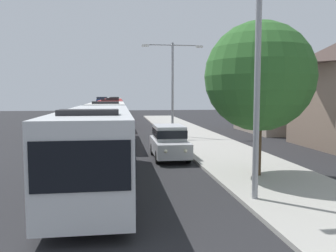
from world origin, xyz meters
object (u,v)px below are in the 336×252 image
(bus_lead, at_px, (97,144))
(white_suv, at_px, (169,141))
(box_truck_oncoming, at_px, (102,103))
(streetlamp_mid, at_px, (173,79))
(streetlamp_near, at_px, (258,59))
(bus_rear, at_px, (114,105))
(bus_fourth_in_line, at_px, (113,108))
(bus_tail_end, at_px, (115,104))
(bus_second_in_line, at_px, (107,121))
(bus_middle, at_px, (111,113))
(roadside_tree, at_px, (259,77))

(bus_lead, bearing_deg, white_suv, 56.80)
(box_truck_oncoming, height_order, streetlamp_mid, streetlamp_mid)
(streetlamp_near, bearing_deg, bus_rear, 95.57)
(bus_fourth_in_line, relative_size, bus_rear, 1.12)
(bus_lead, xyz_separation_m, streetlamp_near, (5.40, -2.96, 3.12))
(bus_rear, relative_size, white_suv, 2.32)
(bus_tail_end, height_order, box_truck_oncoming, bus_tail_end)
(box_truck_oncoming, bearing_deg, bus_fourth_in_line, -84.69)
(bus_rear, bearing_deg, streetlamp_near, -84.43)
(bus_fourth_in_line, xyz_separation_m, streetlamp_mid, (5.40, -23.22, 3.25))
(bus_lead, relative_size, streetlamp_mid, 1.52)
(bus_rear, xyz_separation_m, streetlamp_near, (5.40, -55.31, 3.12))
(bus_second_in_line, bearing_deg, streetlamp_near, -71.13)
(bus_rear, distance_m, streetlamp_mid, 37.35)
(bus_second_in_line, distance_m, bus_tail_end, 51.86)
(bus_lead, bearing_deg, box_truck_oncoming, 92.55)
(bus_middle, height_order, bus_tail_end, same)
(streetlamp_near, distance_m, roadside_tree, 3.65)
(bus_middle, bearing_deg, bus_second_in_line, -90.00)
(bus_tail_end, distance_m, white_suv, 59.17)
(bus_fourth_in_line, distance_m, white_suv, 33.32)
(bus_tail_end, distance_m, streetlamp_near, 67.94)
(bus_middle, xyz_separation_m, streetlamp_near, (5.40, -28.27, 3.12))
(bus_second_in_line, bearing_deg, roadside_tree, -61.26)
(bus_lead, relative_size, bus_rear, 1.11)
(bus_middle, relative_size, bus_rear, 1.06)
(box_truck_oncoming, xyz_separation_m, streetlamp_mid, (8.70, -58.75, 3.23))
(bus_lead, height_order, bus_middle, same)
(bus_rear, height_order, streetlamp_mid, streetlamp_mid)
(bus_middle, relative_size, streetlamp_near, 1.49)
(bus_fourth_in_line, height_order, white_suv, bus_fourth_in_line)
(bus_lead, height_order, bus_second_in_line, same)
(white_suv, relative_size, box_truck_oncoming, 0.58)
(bus_rear, height_order, white_suv, bus_rear)
(bus_second_in_line, xyz_separation_m, bus_fourth_in_line, (0.00, 25.92, 0.00))
(bus_fourth_in_line, xyz_separation_m, bus_tail_end, (-0.00, 25.94, -0.00))
(bus_middle, height_order, roadside_tree, roadside_tree)
(white_suv, bearing_deg, streetlamp_near, -78.83)
(white_suv, distance_m, box_truck_oncoming, 68.99)
(bus_fourth_in_line, xyz_separation_m, bus_rear, (-0.00, 13.59, -0.00))
(bus_second_in_line, relative_size, roadside_tree, 1.60)
(bus_tail_end, distance_m, box_truck_oncoming, 10.14)
(streetlamp_mid, bearing_deg, bus_tail_end, 96.27)
(roadside_tree, bearing_deg, bus_rear, 97.49)
(bus_second_in_line, xyz_separation_m, bus_tail_end, (0.00, 51.86, 0.00))
(bus_second_in_line, xyz_separation_m, streetlamp_near, (5.40, -15.79, 3.12))
(bus_rear, bearing_deg, streetlamp_mid, -81.66)
(bus_rear, relative_size, box_truck_oncoming, 1.34)
(bus_rear, xyz_separation_m, bus_tail_end, (0.00, 12.35, 0.00))
(bus_fourth_in_line, bearing_deg, streetlamp_near, -82.63)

